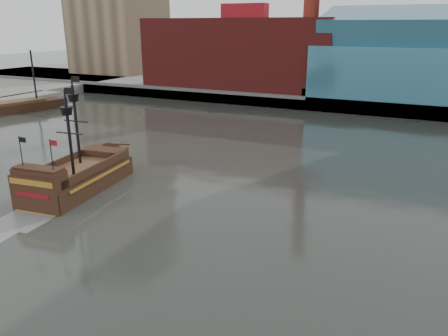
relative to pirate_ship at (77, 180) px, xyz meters
The scene contains 5 objects.
ground 17.73m from the pirate_ship, 37.79° to the right, with size 400.00×400.00×0.00m, color #252723.
promenade_far 82.35m from the pirate_ship, 80.22° to the left, with size 220.00×60.00×2.00m, color slate.
seawall 53.52m from the pirate_ship, 74.85° to the left, with size 220.00×1.00×2.60m, color #4C4C49.
pirate_ship is the anchor object (origin of this frame).
docked_vessel 47.36m from the pirate_ship, 147.03° to the left, with size 8.79×19.03×12.63m.
Camera 1 is at (16.66, -19.70, 15.73)m, focal length 35.00 mm.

